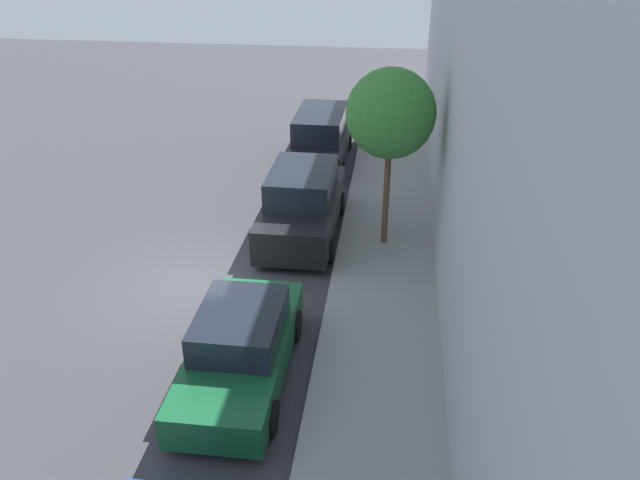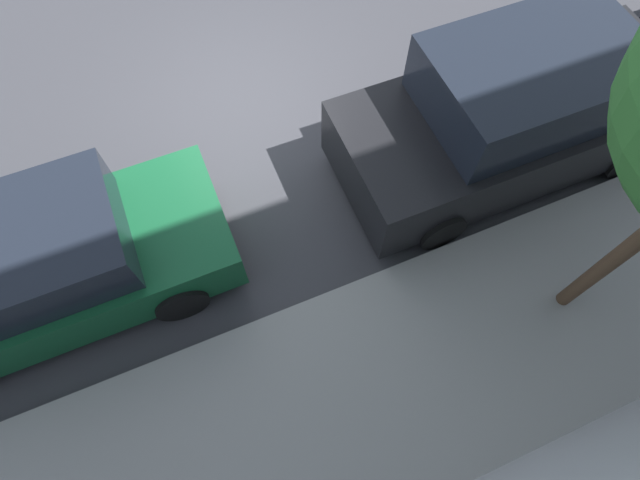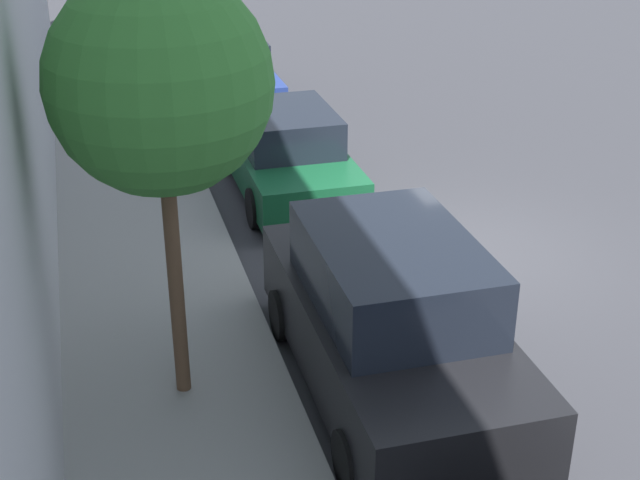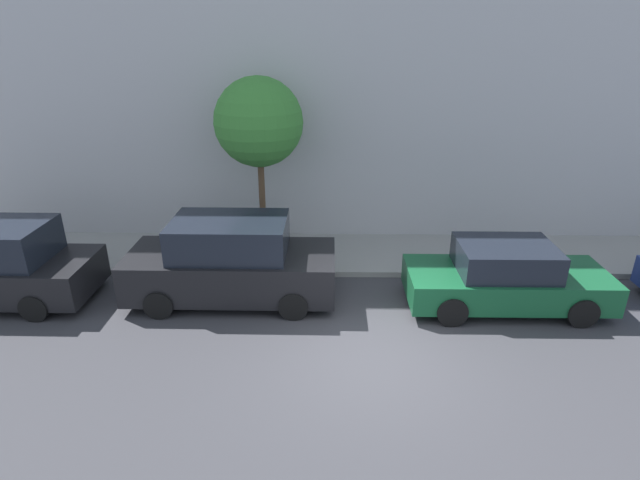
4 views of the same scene
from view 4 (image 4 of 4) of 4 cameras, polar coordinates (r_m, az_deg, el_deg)
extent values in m
plane|color=#38383D|center=(10.05, 6.11, -13.39)|extent=(60.00, 60.00, 0.00)
cube|color=gray|center=(14.17, 4.52, -1.60)|extent=(2.61, 32.00, 0.15)
cube|color=#B7B7BC|center=(15.21, 4.69, 21.93)|extent=(2.00, 32.00, 11.40)
cube|color=#14512D|center=(12.21, 20.45, -4.74)|extent=(1.81, 4.50, 0.68)
cube|color=black|center=(11.91, 20.42, -1.93)|extent=(1.59, 2.10, 0.64)
cylinder|color=black|center=(11.21, 14.85, -7.89)|extent=(0.22, 0.67, 0.67)
cylinder|color=black|center=(12.66, 13.14, -3.99)|extent=(0.22, 0.67, 0.67)
cylinder|color=black|center=(12.18, 27.79, -7.34)|extent=(0.22, 0.67, 0.67)
cylinder|color=black|center=(13.53, 24.79, -3.80)|extent=(0.22, 0.67, 0.67)
cube|color=black|center=(11.91, -9.98, -3.52)|extent=(1.99, 4.81, 0.96)
cube|color=black|center=(11.55, -10.28, 0.39)|extent=(1.74, 2.61, 0.80)
cylinder|color=black|center=(11.67, -17.93, -7.02)|extent=(0.22, 0.65, 0.65)
cylinder|color=black|center=(13.23, -15.52, -3.06)|extent=(0.22, 0.65, 0.65)
cylinder|color=black|center=(11.08, -3.07, -7.49)|extent=(0.22, 0.65, 0.65)
cylinder|color=black|center=(12.72, -2.52, -3.26)|extent=(0.22, 0.65, 0.65)
cylinder|color=black|center=(12.67, -29.83, -6.72)|extent=(0.22, 0.63, 0.63)
cylinder|color=black|center=(14.06, -26.36, -3.20)|extent=(0.22, 0.63, 0.63)
cylinder|color=brown|center=(13.62, -6.60, 4.40)|extent=(0.17, 0.17, 2.99)
sphere|color=#387F33|center=(13.11, -7.02, 13.24)|extent=(2.28, 2.28, 2.28)
camera|label=1|loc=(18.89, 51.91, 22.38)|focal=35.00mm
camera|label=2|loc=(13.72, 9.73, 23.60)|focal=28.00mm
camera|label=3|loc=(17.13, -39.08, 18.95)|focal=50.00mm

